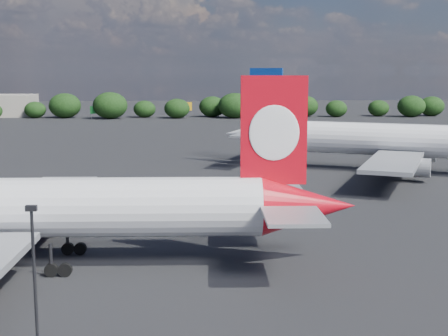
{
  "coord_description": "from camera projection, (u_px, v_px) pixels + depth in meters",
  "views": [
    {
      "loc": [
        12.69,
        -43.71,
        16.73
      ],
      "look_at": [
        16.0,
        12.0,
        8.0
      ],
      "focal_mm": 50.0,
      "sensor_mm": 36.0,
      "label": 1
    }
  ],
  "objects": [
    {
      "name": "horizon_treeline",
      "position": [
        166.0,
        107.0,
        222.81
      ],
      "size": [
        200.71,
        16.11,
        9.35
      ],
      "color": "black",
      "rests_on": "ground"
    },
    {
      "name": "apron_lamp_post",
      "position": [
        35.0,
        292.0,
        31.3
      ],
      "size": [
        0.55,
        0.3,
        10.18
      ],
      "color": "black",
      "rests_on": "ground"
    },
    {
      "name": "billboard_yellow",
      "position": [
        185.0,
        107.0,
        224.55
      ],
      "size": [
        5.0,
        0.3,
        5.5
      ],
      "color": "orange",
      "rests_on": "ground"
    },
    {
      "name": "qantas_airliner",
      "position": [
        54.0,
        209.0,
        53.42
      ],
      "size": [
        49.96,
        47.45,
        16.33
      ],
      "color": "white",
      "rests_on": "ground"
    },
    {
      "name": "highway_sign",
      "position": [
        99.0,
        110.0,
        216.99
      ],
      "size": [
        6.0,
        0.3,
        4.5
      ],
      "color": "#146622",
      "rests_on": "ground"
    },
    {
      "name": "ground",
      "position": [
        112.0,
        172.0,
        104.12
      ],
      "size": [
        500.0,
        500.0,
        0.0
      ],
      "primitive_type": "plane",
      "color": "black",
      "rests_on": "ground"
    },
    {
      "name": "china_southern_airliner",
      "position": [
        379.0,
        140.0,
        103.98
      ],
      "size": [
        49.92,
        48.14,
        17.19
      ],
      "color": "white",
      "rests_on": "ground"
    }
  ]
}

